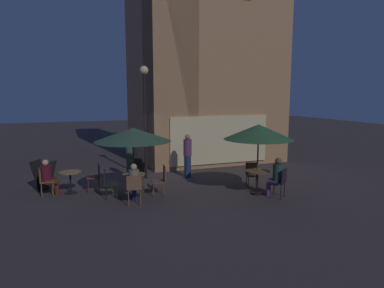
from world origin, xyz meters
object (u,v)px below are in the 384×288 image
at_px(cafe_table_0, 257,176).
at_px(cafe_chair_1, 252,173).
at_px(street_lamp_near_corner, 145,101).
at_px(cafe_table_1, 134,180).
at_px(patio_umbrella_1, 133,135).
at_px(cafe_chair_4, 162,178).
at_px(patron_seated_0, 276,175).
at_px(cafe_table_2, 70,178).
at_px(cafe_chair_3, 134,186).
at_px(cafe_chair_5, 138,174).
at_px(patron_standing_5, 130,157).
at_px(patron_seated_1, 134,181).
at_px(patron_seated_3, 48,175).
at_px(menu_sandwich_board, 44,175).
at_px(patio_umbrella_0, 258,132).
at_px(patron_standing_4, 188,156).
at_px(cafe_chair_0, 281,180).
at_px(cafe_chair_6, 96,175).
at_px(cafe_chair_7, 43,179).
at_px(patron_seated_2, 137,170).
at_px(cafe_chair_2, 108,181).

height_order(cafe_table_0, cafe_chair_1, cafe_chair_1).
height_order(street_lamp_near_corner, cafe_table_1, street_lamp_near_corner).
relative_size(cafe_table_1, patio_umbrella_1, 0.31).
bearing_deg(cafe_chair_4, street_lamp_near_corner, -81.58).
relative_size(cafe_chair_4, patron_seated_0, 0.75).
bearing_deg(cafe_table_2, cafe_chair_3, -47.66).
height_order(cafe_table_0, cafe_chair_5, cafe_chair_5).
relative_size(cafe_table_1, patron_standing_5, 0.43).
bearing_deg(patron_seated_1, patron_seated_3, 65.43).
relative_size(street_lamp_near_corner, cafe_table_0, 5.39).
bearing_deg(patron_seated_3, cafe_chair_1, -18.08).
bearing_deg(cafe_table_1, patron_seated_1, -100.17).
xyz_separation_m(menu_sandwich_board, cafe_table_0, (6.57, -2.89, 0.08)).
bearing_deg(patio_umbrella_0, patron_standing_4, 114.88).
bearing_deg(cafe_chair_0, patio_umbrella_1, 31.24).
height_order(menu_sandwich_board, patio_umbrella_1, patio_umbrella_1).
bearing_deg(patron_seated_3, cafe_table_0, -25.29).
distance_m(cafe_chair_3, patron_standing_5, 3.13).
xyz_separation_m(patron_seated_0, patron_seated_3, (-6.79, 2.65, -0.04)).
bearing_deg(cafe_chair_5, patron_seated_0, 79.01).
xyz_separation_m(patron_seated_3, patron_standing_4, (5.04, 0.81, 0.18)).
relative_size(cafe_table_0, cafe_chair_5, 0.88).
bearing_deg(patron_seated_3, patron_seated_0, -28.15).
bearing_deg(cafe_chair_4, cafe_chair_0, 163.27).
bearing_deg(patron_seated_0, cafe_chair_6, 26.30).
height_order(cafe_chair_0, cafe_chair_5, cafe_chair_0).
xyz_separation_m(cafe_chair_0, patron_seated_1, (-4.42, 1.07, 0.11)).
relative_size(patio_umbrella_1, cafe_chair_6, 2.57).
relative_size(cafe_table_2, cafe_chair_5, 0.80).
height_order(patio_umbrella_1, cafe_chair_6, patio_umbrella_1).
relative_size(cafe_chair_6, patron_seated_3, 0.78).
bearing_deg(cafe_chair_7, patio_umbrella_1, -27.19).
distance_m(cafe_chair_6, patron_seated_2, 1.40).
bearing_deg(patio_umbrella_1, patio_umbrella_0, -16.25).
distance_m(street_lamp_near_corner, cafe_chair_1, 4.78).
distance_m(patio_umbrella_1, cafe_chair_6, 2.09).
height_order(cafe_chair_3, cafe_chair_6, cafe_chair_6).
distance_m(cafe_chair_2, cafe_chair_6, 1.01).
distance_m(cafe_table_1, patio_umbrella_1, 1.46).
bearing_deg(cafe_table_2, cafe_chair_0, -24.68).
height_order(cafe_chair_0, cafe_chair_4, cafe_chair_4).
bearing_deg(street_lamp_near_corner, cafe_table_0, -48.35).
bearing_deg(cafe_chair_7, street_lamp_near_corner, 11.65).
distance_m(cafe_table_0, patron_seated_0, 0.65).
distance_m(cafe_chair_4, patron_standing_5, 2.49).
relative_size(cafe_chair_5, patron_seated_0, 0.71).
height_order(cafe_chair_7, patron_standing_4, patron_standing_4).
relative_size(patio_umbrella_0, cafe_chair_5, 2.53).
bearing_deg(cafe_table_1, street_lamp_near_corner, 68.31).
bearing_deg(cafe_chair_2, cafe_table_0, -7.27).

